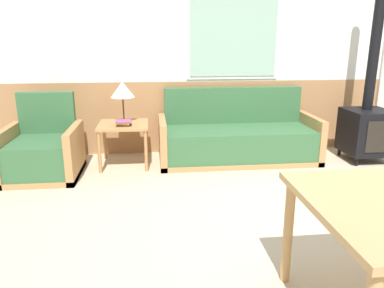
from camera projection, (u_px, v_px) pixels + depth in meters
ground_plane at (350, 247)px, 2.79m from camera, size 16.00×16.00×0.00m
wall_back at (259, 50)px, 4.94m from camera, size 7.20×0.09×2.70m
couch at (237, 140)px, 4.76m from camera, size 1.98×0.80×0.89m
armchair at (43, 153)px, 4.20m from camera, size 0.80×0.80×0.91m
side_table at (124, 130)px, 4.51m from camera, size 0.59×0.59×0.52m
table_lamp at (122, 90)px, 4.48m from camera, size 0.29×0.29×0.49m
book_stack at (124, 123)px, 4.38m from camera, size 0.19×0.17×0.06m
wood_stove at (368, 118)px, 4.68m from camera, size 0.54×0.55×2.44m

